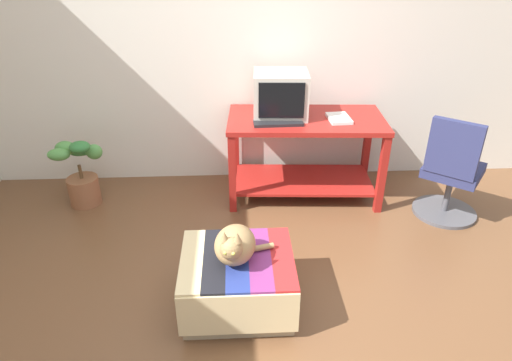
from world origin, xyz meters
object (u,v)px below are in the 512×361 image
Objects in this scene: desk at (305,143)px; potted_plant at (81,173)px; office_chair at (451,175)px; keyboard at (278,123)px; ottoman_with_blanket at (238,282)px; book at (339,118)px; cat at (235,245)px; tv_monitor at (280,95)px.

potted_plant is (-1.93, -0.07, -0.21)m from desk.
office_chair is (1.13, -0.44, -0.12)m from desk.
office_chair is at bearing -14.22° from keyboard.
keyboard is 0.58× the size of ottoman_with_blanket.
potted_plant is at bearing 31.65° from office_chair.
book is (0.52, 0.07, 0.00)m from keyboard.
book is 1.01m from office_chair.
cat is (-0.37, -1.28, -0.27)m from keyboard.
book is 0.65× the size of cat.
cat is at bearing -45.71° from potted_plant.
office_chair reaches higher than keyboard.
keyboard is at bearing -175.10° from book.
office_chair is (1.74, 0.96, 0.20)m from ottoman_with_blanket.
desk is 3.49× the size of cat.
tv_monitor is 0.68× the size of ottoman_with_blanket.
book is at bearing 67.57° from cat.
keyboard reaches higher than ottoman_with_blanket.
keyboard is 1.46m from office_chair.
cat is at bearing -110.27° from desk.
tv_monitor is 1.53m from office_chair.
cat reaches higher than potted_plant.
keyboard is at bearing 26.12° from office_chair.
office_chair is (1.75, 0.97, -0.10)m from cat.
desk is 3.39× the size of keyboard.
keyboard is (-0.25, -0.14, 0.25)m from desk.
tv_monitor is at bearing 162.16° from book.
potted_plant is (-2.20, -0.00, -0.45)m from book.
tv_monitor is 0.53× the size of office_chair.
book is 1.64m from cat.
tv_monitor is 1.59m from cat.
keyboard reaches higher than potted_plant.
tv_monitor is at bearing 167.81° from desk.
tv_monitor is at bearing 74.91° from ottoman_with_blanket.
desk is 1.56m from ottoman_with_blanket.
keyboard is 1.03× the size of cat.
desk is 1.55m from cat.
keyboard is at bearing -2.27° from potted_plant.
book is (0.48, -0.13, -0.17)m from tv_monitor.
desk is at bearing 162.78° from book.
ottoman_with_blanket is (-0.87, -1.33, -0.56)m from book.
ottoman_with_blanket is at bearing -107.65° from keyboard.
desk is 5.41× the size of book.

